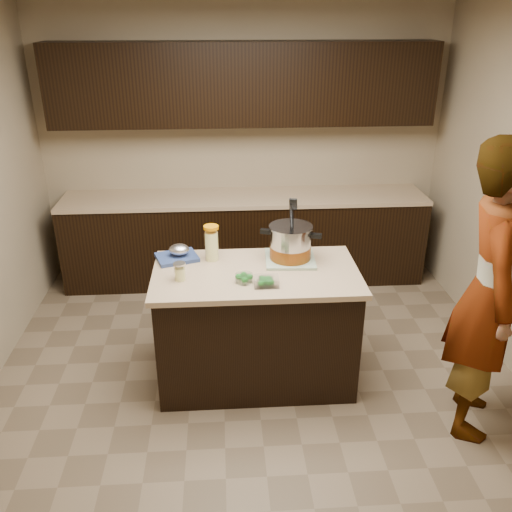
{
  "coord_description": "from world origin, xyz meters",
  "views": [
    {
      "loc": [
        -0.23,
        -3.42,
        2.59
      ],
      "look_at": [
        0.0,
        0.0,
        1.02
      ],
      "focal_mm": 38.0,
      "sensor_mm": 36.0,
      "label": 1
    }
  ],
  "objects_px": {
    "person": "(491,293)",
    "stock_pot": "(290,244)",
    "lemonade_pitcher": "(212,244)",
    "island": "(256,326)"
  },
  "relations": [
    {
      "from": "island",
      "to": "lemonade_pitcher",
      "type": "xyz_separation_m",
      "value": [
        -0.31,
        0.22,
        0.57
      ]
    },
    {
      "from": "island",
      "to": "stock_pot",
      "type": "xyz_separation_m",
      "value": [
        0.26,
        0.17,
        0.57
      ]
    },
    {
      "from": "stock_pot",
      "to": "island",
      "type": "bearing_deg",
      "value": -129.68
    },
    {
      "from": "island",
      "to": "lemonade_pitcher",
      "type": "relative_size",
      "value": 5.54
    },
    {
      "from": "lemonade_pitcher",
      "to": "person",
      "type": "distance_m",
      "value": 1.91
    },
    {
      "from": "person",
      "to": "stock_pot",
      "type": "bearing_deg",
      "value": 78.26
    },
    {
      "from": "person",
      "to": "island",
      "type": "bearing_deg",
      "value": 89.02
    },
    {
      "from": "island",
      "to": "stock_pot",
      "type": "height_order",
      "value": "stock_pot"
    },
    {
      "from": "lemonade_pitcher",
      "to": "person",
      "type": "height_order",
      "value": "person"
    },
    {
      "from": "island",
      "to": "stock_pot",
      "type": "distance_m",
      "value": 0.65
    }
  ]
}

